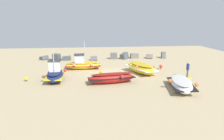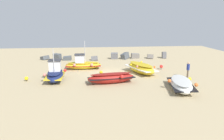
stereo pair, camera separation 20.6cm
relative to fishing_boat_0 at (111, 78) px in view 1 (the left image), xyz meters
The scene contains 10 objects.
ground_plane 3.90m from the fishing_boat_0, 86.73° to the left, with size 47.85×47.85×0.00m, color tan.
fishing_boat_0 is the anchor object (origin of this frame).
fishing_boat_1 5.86m from the fishing_boat_0, 164.89° to the left, with size 2.19×3.96×3.41m.
fishing_boat_2 5.27m from the fishing_boat_0, 42.83° to the left, with size 3.32×4.97×1.22m.
fishing_boat_3 7.24m from the fishing_boat_0, 114.08° to the left, with size 4.56×2.40×3.56m.
fishing_boat_4 6.62m from the fishing_boat_0, 23.79° to the right, with size 2.77×4.98×1.03m.
person_walking 8.58m from the fishing_boat_0, ahead, with size 0.32×0.32×1.71m.
breakwater_rocks 13.09m from the fishing_boat_0, 88.63° to the left, with size 20.10×2.53×1.26m.
mooring_buoy_0 8.72m from the fishing_boat_0, 169.87° to the left, with size 0.39×0.39×0.50m.
mooring_buoy_1 8.67m from the fishing_boat_0, 37.26° to the left, with size 0.42×0.42×0.59m.
Camera 1 is at (-2.55, -24.53, 6.29)m, focal length 34.87 mm.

